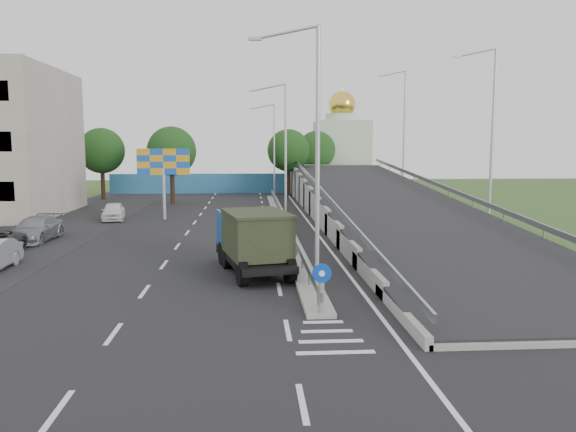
{
  "coord_description": "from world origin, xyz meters",
  "views": [
    {
      "loc": [
        -2.3,
        -15.76,
        5.7
      ],
      "look_at": [
        -0.45,
        12.13,
        2.2
      ],
      "focal_mm": 35.0,
      "sensor_mm": 36.0,
      "label": 1
    }
  ],
  "objects": [
    {
      "name": "lamp_post_far",
      "position": [
        0.11,
        46.0,
        5.81
      ],
      "size": [
        2.74,
        0.18,
        10.08
      ],
      "color": "#B2B5B7",
      "rests_on": "median"
    },
    {
      "name": "billboard",
      "position": [
        -9.0,
        28.0,
        4.19
      ],
      "size": [
        4.0,
        0.24,
        5.5
      ],
      "color": "#B2B5B7",
      "rests_on": "ground"
    },
    {
      "name": "tree_left_far",
      "position": [
        -18.0,
        45.0,
        5.18
      ],
      "size": [
        4.8,
        4.8,
        7.6
      ],
      "color": "black",
      "rests_on": "ground"
    },
    {
      "name": "lamp_post_near",
      "position": [
        0.11,
        6.0,
        5.81
      ],
      "size": [
        2.74,
        0.18,
        10.08
      ],
      "color": "#B2B5B7",
      "rests_on": "median"
    },
    {
      "name": "church",
      "position": [
        10.0,
        60.0,
        5.31
      ],
      "size": [
        7.0,
        7.0,
        13.8
      ],
      "color": "#B2CCAD",
      "rests_on": "ground"
    },
    {
      "name": "median",
      "position": [
        0.0,
        24.0,
        0.1
      ],
      "size": [
        1.0,
        44.0,
        0.2
      ],
      "primitive_type": "cube",
      "color": "gray",
      "rests_on": "ground"
    },
    {
      "name": "sign_bollard",
      "position": [
        0.0,
        2.17,
        1.03
      ],
      "size": [
        0.64,
        0.23,
        1.67
      ],
      "color": "black",
      "rests_on": "median"
    },
    {
      "name": "parked_car_d",
      "position": [
        -15.22,
        18.47,
        0.73
      ],
      "size": [
        2.25,
        5.13,
        1.47
      ],
      "primitive_type": "imported",
      "rotation": [
        0.0,
        0.0,
        -0.04
      ],
      "color": "gray",
      "rests_on": "ground"
    },
    {
      "name": "lamp_post_mid",
      "position": [
        0.11,
        26.0,
        5.81
      ],
      "size": [
        2.74,
        0.18,
        10.08
      ],
      "color": "#B2B5B7",
      "rests_on": "median"
    },
    {
      "name": "blue_wall",
      "position": [
        -4.0,
        52.0,
        1.2
      ],
      "size": [
        30.0,
        0.5,
        2.4
      ],
      "primitive_type": "cube",
      "color": "teal",
      "rests_on": "ground"
    },
    {
      "name": "road_surface",
      "position": [
        -3.0,
        20.0,
        0.0
      ],
      "size": [
        26.0,
        90.0,
        0.04
      ],
      "primitive_type": "cube",
      "color": "black",
      "rests_on": "ground"
    },
    {
      "name": "ground",
      "position": [
        0.0,
        0.0,
        0.0
      ],
      "size": [
        160.0,
        160.0,
        0.0
      ],
      "primitive_type": "plane",
      "color": "#2D4C1E",
      "rests_on": "ground"
    },
    {
      "name": "overpass_ramp",
      "position": [
        7.5,
        24.0,
        1.75
      ],
      "size": [
        10.0,
        50.0,
        3.5
      ],
      "color": "gray",
      "rests_on": "ground"
    },
    {
      "name": "dump_truck",
      "position": [
        -2.24,
        9.33,
        1.58
      ],
      "size": [
        3.68,
        6.81,
        2.85
      ],
      "rotation": [
        0.0,
        0.0,
        0.22
      ],
      "color": "black",
      "rests_on": "ground"
    },
    {
      "name": "tree_ramp_far",
      "position": [
        6.0,
        55.0,
        5.18
      ],
      "size": [
        4.8,
        4.8,
        7.6
      ],
      "color": "black",
      "rests_on": "ground"
    },
    {
      "name": "median_guardrail",
      "position": [
        0.0,
        24.0,
        0.75
      ],
      "size": [
        0.09,
        44.0,
        0.71
      ],
      "color": "gray",
      "rests_on": "median"
    },
    {
      "name": "tree_left_mid",
      "position": [
        -10.0,
        40.0,
        5.18
      ],
      "size": [
        4.8,
        4.8,
        7.6
      ],
      "color": "black",
      "rests_on": "ground"
    },
    {
      "name": "tree_median_far",
      "position": [
        2.0,
        48.0,
        5.18
      ],
      "size": [
        4.8,
        4.8,
        7.6
      ],
      "color": "black",
      "rests_on": "ground"
    },
    {
      "name": "parked_car_e",
      "position": [
        -12.89,
        27.91,
        0.69
      ],
      "size": [
        2.29,
        4.28,
        1.39
      ],
      "primitive_type": "imported",
      "rotation": [
        0.0,
        0.0,
        0.17
      ],
      "color": "white",
      "rests_on": "ground"
    },
    {
      "name": "parking_strip",
      "position": [
        -16.0,
        20.0,
        0.0
      ],
      "size": [
        8.0,
        90.0,
        0.05
      ],
      "primitive_type": "cube",
      "color": "black",
      "rests_on": "ground"
    }
  ]
}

